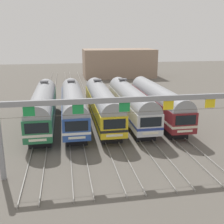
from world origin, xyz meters
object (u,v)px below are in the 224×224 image
at_px(commuter_train_yellow, 102,103).
at_px(commuter_train_silver, 130,102).
at_px(commuter_train_maroon, 158,101).
at_px(catenary_gantry, 124,112).
at_px(commuter_train_blue, 73,104).
at_px(commuter_train_green, 43,105).

xyz_separation_m(commuter_train_yellow, commuter_train_silver, (3.81, 0.00, 0.00)).
relative_size(commuter_train_yellow, commuter_train_maroon, 1.00).
bearing_deg(commuter_train_maroon, commuter_train_silver, 179.93).
height_order(commuter_train_silver, catenary_gantry, catenary_gantry).
relative_size(commuter_train_maroon, catenary_gantry, 0.88).
bearing_deg(commuter_train_yellow, commuter_train_blue, 180.00).
bearing_deg(commuter_train_green, commuter_train_maroon, -0.02).
distance_m(commuter_train_green, commuter_train_blue, 3.81).
bearing_deg(commuter_train_silver, commuter_train_blue, 180.00).
bearing_deg(catenary_gantry, commuter_train_blue, 105.76).
bearing_deg(catenary_gantry, commuter_train_green, 119.45).
xyz_separation_m(commuter_train_green, commuter_train_silver, (11.43, 0.00, 0.00)).
bearing_deg(commuter_train_blue, commuter_train_green, 180.00).
height_order(commuter_train_blue, commuter_train_yellow, same).
bearing_deg(commuter_train_green, commuter_train_silver, 0.00).
height_order(commuter_train_green, commuter_train_blue, same).
height_order(commuter_train_blue, catenary_gantry, catenary_gantry).
relative_size(commuter_train_green, commuter_train_blue, 1.00).
bearing_deg(commuter_train_yellow, commuter_train_maroon, -0.03).
relative_size(commuter_train_blue, commuter_train_yellow, 1.00).
xyz_separation_m(commuter_train_green, catenary_gantry, (7.62, -13.50, 2.53)).
height_order(commuter_train_green, catenary_gantry, catenary_gantry).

